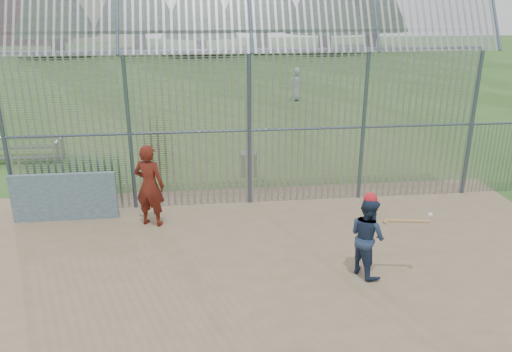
{
  "coord_description": "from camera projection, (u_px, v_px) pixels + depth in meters",
  "views": [
    {
      "loc": [
        -1.22,
        -8.8,
        5.23
      ],
      "look_at": [
        0.0,
        2.0,
        1.3
      ],
      "focal_mm": 35.0,
      "sensor_mm": 36.0,
      "label": 1
    }
  ],
  "objects": [
    {
      "name": "ground",
      "position": [
        267.0,
        269.0,
        10.13
      ],
      "size": [
        120.0,
        120.0,
        0.0
      ],
      "primitive_type": "plane",
      "color": "#2D511E",
      "rests_on": "ground"
    },
    {
      "name": "dirt_infield",
      "position": [
        271.0,
        282.0,
        9.66
      ],
      "size": [
        14.0,
        10.0,
        0.02
      ],
      "primitive_type": "cube",
      "color": "#756047",
      "rests_on": "ground"
    },
    {
      "name": "dugout_wall",
      "position": [
        64.0,
        197.0,
        12.14
      ],
      "size": [
        2.5,
        0.12,
        1.2
      ],
      "primitive_type": "cube",
      "color": "#38566B",
      "rests_on": "dirt_infield"
    },
    {
      "name": "batter",
      "position": [
        367.0,
        237.0,
        9.69
      ],
      "size": [
        0.87,
        0.96,
        1.61
      ],
      "primitive_type": "imported",
      "rotation": [
        0.0,
        0.0,
        1.96
      ],
      "color": "#21314F",
      "rests_on": "dirt_infield"
    },
    {
      "name": "onlooker",
      "position": [
        149.0,
        186.0,
        11.76
      ],
      "size": [
        0.85,
        0.71,
        2.0
      ],
      "primitive_type": "imported",
      "rotation": [
        0.0,
        0.0,
        2.78
      ],
      "color": "maroon",
      "rests_on": "dirt_infield"
    },
    {
      "name": "bg_kid_standing",
      "position": [
        296.0,
        84.0,
        26.27
      ],
      "size": [
        0.97,
        0.77,
        1.73
      ],
      "primitive_type": "imported",
      "rotation": [
        0.0,
        0.0,
        3.44
      ],
      "color": "gray",
      "rests_on": "ground"
    },
    {
      "name": "batting_gear",
      "position": [
        379.0,
        204.0,
        9.43
      ],
      "size": [
        1.25,
        0.53,
        0.6
      ],
      "color": "red",
      "rests_on": "ground"
    },
    {
      "name": "trash_can",
      "position": [
        249.0,
        164.0,
        15.29
      ],
      "size": [
        0.56,
        0.56,
        0.82
      ],
      "color": "gray",
      "rests_on": "ground"
    },
    {
      "name": "bleacher",
      "position": [
        17.0,
        149.0,
        16.7
      ],
      "size": [
        3.0,
        0.95,
        0.72
      ],
      "color": "slate",
      "rests_on": "ground"
    },
    {
      "name": "backstop_fence",
      "position": [
        320.0,
        115.0,
        12.72
      ],
      "size": [
        20.09,
        0.81,
        5.3
      ],
      "color": "#47566B",
      "rests_on": "ground"
    },
    {
      "name": "distant_buildings",
      "position": [
        11.0,
        11.0,
        59.24
      ],
      "size": [
        26.5,
        10.5,
        8.0
      ],
      "color": "brown",
      "rests_on": "ground"
    }
  ]
}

